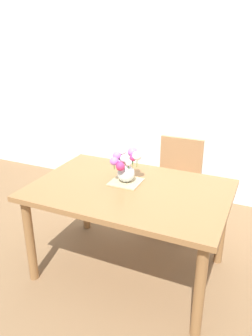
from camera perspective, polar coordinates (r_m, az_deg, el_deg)
The scene contains 6 objects.
ground_plane at distance 2.86m, azimuth 0.56°, elevation -17.13°, with size 12.00×12.00×0.00m, color brown.
back_wall at distance 3.76m, azimuth 10.97°, elevation 15.45°, with size 7.00×0.10×2.80m, color silver.
dining_table at distance 2.50m, azimuth 0.62°, elevation -5.39°, with size 1.46×0.98×0.75m.
chair_far at distance 3.23m, azimuth 8.84°, elevation -1.76°, with size 0.42×0.42×0.90m.
placemat at distance 2.55m, azimuth 0.00°, elevation -2.42°, with size 0.23×0.23×0.01m, color tan.
flower_vase at distance 2.50m, azimuth -0.07°, elevation 0.44°, with size 0.23×0.23×0.25m.
Camera 1 is at (0.89, -2.03, 1.81)m, focal length 35.04 mm.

